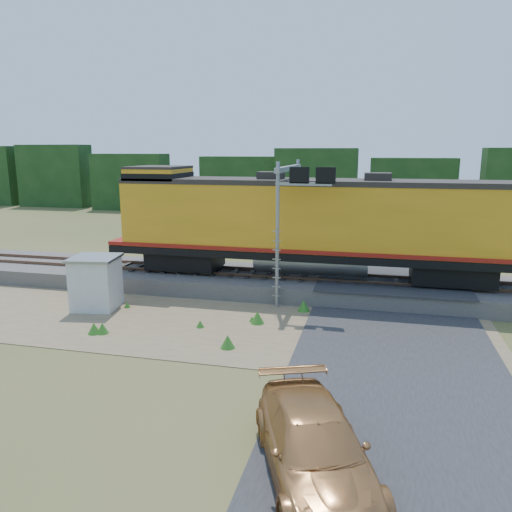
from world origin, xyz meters
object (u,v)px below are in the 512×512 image
(locomotive, at_px, (305,222))
(car, at_px, (314,446))
(shed, at_px, (96,282))
(signal_gantry, at_px, (293,195))

(locomotive, xyz_separation_m, car, (2.29, -14.50, -2.81))
(shed, xyz_separation_m, signal_gantry, (8.23, 4.18, 3.74))
(locomotive, height_order, shed, locomotive)
(locomotive, xyz_separation_m, signal_gantry, (-0.52, -0.65, 1.39))
(shed, bearing_deg, locomotive, 19.85)
(shed, bearing_deg, signal_gantry, 17.90)
(signal_gantry, bearing_deg, car, -78.51)
(locomotive, height_order, car, locomotive)
(shed, distance_m, car, 14.69)
(signal_gantry, xyz_separation_m, car, (2.81, -13.85, -4.19))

